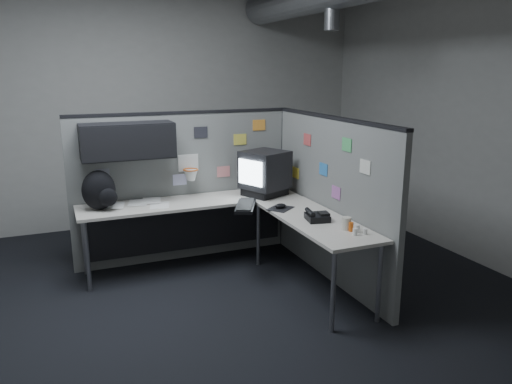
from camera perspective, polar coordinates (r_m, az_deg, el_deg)
name	(u,v)px	position (r m, az deg, el deg)	size (l,w,h in m)	color
room	(292,65)	(4.37, 4.18, 14.27)	(5.62, 5.62, 3.22)	black
partition_back	(170,172)	(5.38, -9.75, 2.24)	(2.44, 0.42, 1.63)	slate
partition_right	(330,199)	(4.98, 8.44, -0.74)	(0.07, 2.23, 1.63)	slate
desk	(223,216)	(5.07, -3.81, -2.75)	(2.31, 2.11, 0.73)	beige
monitor	(265,173)	(5.37, 1.01, 2.23)	(0.56, 0.56, 0.48)	black
keyboard	(246,206)	(4.92, -1.20, -1.58)	(0.37, 0.52, 0.04)	black
mouse	(280,207)	(4.89, 2.80, -1.72)	(0.31, 0.30, 0.05)	black
phone	(317,216)	(4.55, 6.97, -2.79)	(0.23, 0.24, 0.10)	black
bottles	(356,229)	(4.26, 11.37, -4.19)	(0.13, 0.15, 0.08)	silver
cup	(346,223)	(4.32, 10.30, -3.56)	(0.08, 0.08, 0.11)	beige
papers	(141,203)	(5.20, -13.02, -1.28)	(0.67, 0.49, 0.01)	white
backpack	(100,191)	(5.04, -17.44, 0.13)	(0.36, 0.33, 0.39)	black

